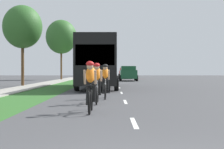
# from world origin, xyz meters

# --- Properties ---
(ground_plane) EXTENTS (120.00, 120.00, 0.00)m
(ground_plane) POSITION_xyz_m (0.00, 20.00, 0.00)
(ground_plane) COLOR #424244
(grass_verge) EXTENTS (2.49, 70.00, 0.01)m
(grass_verge) POSITION_xyz_m (-4.63, 20.00, 0.00)
(grass_verge) COLOR #2D6026
(grass_verge) RESTS_ON ground_plane
(sidewalk_concrete) EXTENTS (1.99, 70.00, 0.10)m
(sidewalk_concrete) POSITION_xyz_m (-6.87, 20.00, 0.00)
(sidewalk_concrete) COLOR #9E998E
(sidewalk_concrete) RESTS_ON ground_plane
(lane_markings_center) EXTENTS (0.12, 52.20, 0.01)m
(lane_markings_center) POSITION_xyz_m (0.00, 24.00, 0.00)
(lane_markings_center) COLOR white
(lane_markings_center) RESTS_ON ground_plane
(cyclist_lead) EXTENTS (0.42, 1.72, 1.58)m
(cyclist_lead) POSITION_xyz_m (-1.21, 6.44, 0.81)
(cyclist_lead) COLOR black
(cyclist_lead) RESTS_ON ground_plane
(cyclist_trailing) EXTENTS (0.42, 1.72, 1.58)m
(cyclist_trailing) POSITION_xyz_m (-1.13, 9.24, 0.81)
(cyclist_trailing) COLOR black
(cyclist_trailing) RESTS_ON ground_plane
(cyclist_distant) EXTENTS (0.42, 1.72, 1.58)m
(cyclist_distant) POSITION_xyz_m (-0.85, 11.51, 0.81)
(cyclist_distant) COLOR black
(cyclist_distant) RESTS_ON ground_plane
(bus_black) EXTENTS (2.78, 11.60, 3.48)m
(bus_black) POSITION_xyz_m (-1.52, 21.21, 1.98)
(bus_black) COLOR black
(bus_black) RESTS_ON ground_plane
(suv_dark_green) EXTENTS (2.15, 4.70, 1.79)m
(suv_dark_green) POSITION_xyz_m (1.42, 37.35, 0.95)
(suv_dark_green) COLOR #194C2D
(suv_dark_green) RESTS_ON ground_plane
(pickup_red) EXTENTS (2.22, 5.10, 1.64)m
(pickup_red) POSITION_xyz_m (1.56, 48.12, 0.83)
(pickup_red) COLOR red
(pickup_red) RESTS_ON ground_plane
(street_tree_near) EXTENTS (3.16, 3.16, 6.55)m
(street_tree_near) POSITION_xyz_m (-7.77, 23.54, 4.79)
(street_tree_near) COLOR brown
(street_tree_near) RESTS_ON ground_plane
(street_tree_far) EXTENTS (4.16, 4.16, 8.10)m
(street_tree_far) POSITION_xyz_m (-7.42, 42.14, 5.80)
(street_tree_far) COLOR brown
(street_tree_far) RESTS_ON ground_plane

